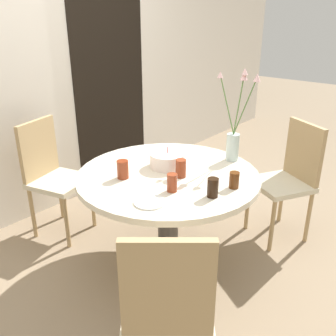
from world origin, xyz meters
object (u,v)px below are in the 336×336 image
(flower_vase, at_px, (235,132))
(drink_glass_2, at_px, (181,168))
(chair_left_flank, at_px, (168,304))
(birthday_cake, at_px, (167,160))
(drink_glass_0, at_px, (234,180))
(drink_glass_1, at_px, (123,169))
(chair_right_flank, at_px, (51,171))
(chair_far_back, at_px, (290,174))
(drink_glass_4, at_px, (213,188))
(side_plate, at_px, (150,202))
(drink_glass_3, at_px, (172,183))

(flower_vase, bearing_deg, drink_glass_2, 166.94)
(chair_left_flank, relative_size, birthday_cake, 3.84)
(drink_glass_0, bearing_deg, birthday_cake, 90.47)
(drink_glass_0, relative_size, drink_glass_1, 0.86)
(chair_left_flank, height_order, birthday_cake, chair_left_flank)
(chair_right_flank, bearing_deg, drink_glass_0, -90.98)
(flower_vase, height_order, drink_glass_0, flower_vase)
(chair_far_back, bearing_deg, drink_glass_4, -65.75)
(chair_left_flank, distance_m, birthday_cake, 1.17)
(drink_glass_2, bearing_deg, drink_glass_1, 132.46)
(chair_far_back, xyz_separation_m, drink_glass_2, (-0.88, 0.40, 0.23))
(drink_glass_4, bearing_deg, chair_left_flank, -161.28)
(chair_right_flank, xyz_separation_m, chair_far_back, (1.16, -1.49, 0.00))
(chair_left_flank, height_order, drink_glass_0, chair_left_flank)
(chair_right_flank, xyz_separation_m, birthday_cake, (0.35, -0.91, 0.22))
(side_plate, bearing_deg, drink_glass_4, -38.44)
(chair_far_back, height_order, birthday_cake, chair_far_back)
(drink_glass_4, bearing_deg, drink_glass_0, -10.99)
(chair_right_flank, height_order, chair_far_back, same)
(birthday_cake, xyz_separation_m, side_plate, (-0.47, -0.26, -0.05))
(chair_left_flank, relative_size, chair_far_back, 1.00)
(side_plate, bearing_deg, flower_vase, -1.78)
(drink_glass_1, relative_size, drink_glass_2, 1.00)
(birthday_cake, bearing_deg, flower_vase, -35.53)
(drink_glass_2, bearing_deg, drink_glass_0, -77.31)
(side_plate, bearing_deg, drink_glass_0, -29.35)
(flower_vase, xyz_separation_m, drink_glass_1, (-0.74, 0.39, -0.15))
(chair_far_back, distance_m, drink_glass_2, 1.00)
(chair_right_flank, distance_m, drink_glass_0, 1.50)
(flower_vase, bearing_deg, drink_glass_1, 152.02)
(drink_glass_0, height_order, drink_glass_1, drink_glass_1)
(drink_glass_0, bearing_deg, drink_glass_1, 117.92)
(drink_glass_1, distance_m, drink_glass_3, 0.37)
(chair_right_flank, height_order, drink_glass_4, chair_right_flank)
(drink_glass_0, relative_size, drink_glass_3, 0.92)
(drink_glass_4, bearing_deg, drink_glass_2, 71.69)
(drink_glass_1, bearing_deg, side_plate, -111.44)
(chair_left_flank, bearing_deg, drink_glass_0, -116.65)
(drink_glass_3, bearing_deg, chair_right_flank, 93.62)
(chair_left_flank, distance_m, drink_glass_0, 0.93)
(chair_left_flank, bearing_deg, birthday_cake, -89.74)
(drink_glass_1, xyz_separation_m, drink_glass_2, (0.26, -0.28, -0.00))
(birthday_cake, relative_size, flower_vase, 0.37)
(chair_right_flank, relative_size, birthday_cake, 3.84)
(birthday_cake, xyz_separation_m, drink_glass_2, (-0.08, -0.18, 0.01))
(birthday_cake, bearing_deg, side_plate, -151.04)
(chair_far_back, relative_size, drink_glass_3, 8.34)
(side_plate, xyz_separation_m, drink_glass_3, (0.20, -0.00, 0.05))
(chair_right_flank, height_order, birthday_cake, chair_right_flank)
(birthday_cake, height_order, drink_glass_2, birthday_cake)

